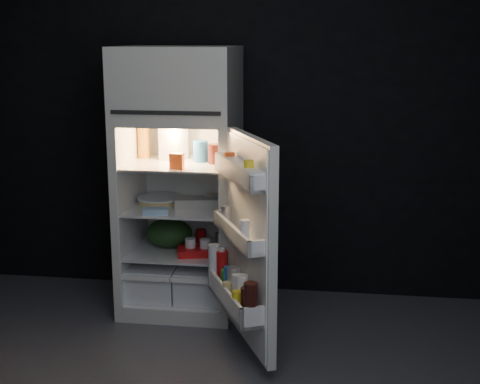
% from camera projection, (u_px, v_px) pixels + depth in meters
% --- Properties ---
extents(wall_back, '(4.00, 0.00, 2.70)m').
position_uv_depth(wall_back, '(226.00, 107.00, 4.74)').
color(wall_back, black).
rests_on(wall_back, ground).
extents(refrigerator, '(0.76, 0.71, 1.78)m').
position_uv_depth(refrigerator, '(181.00, 171.00, 4.50)').
color(refrigerator, silver).
rests_on(refrigerator, ground).
extents(fridge_door, '(0.48, 0.73, 1.22)m').
position_uv_depth(fridge_door, '(245.00, 246.00, 3.80)').
color(fridge_door, silver).
rests_on(fridge_door, ground).
extents(milk_jug, '(0.18, 0.18, 0.24)m').
position_uv_depth(milk_jug, '(173.00, 142.00, 4.50)').
color(milk_jug, white).
rests_on(milk_jug, refrigerator).
extents(mayo_jar, '(0.12, 0.12, 0.14)m').
position_uv_depth(mayo_jar, '(201.00, 151.00, 4.44)').
color(mayo_jar, '#1D579E').
rests_on(mayo_jar, refrigerator).
extents(jam_jar, '(0.11, 0.11, 0.13)m').
position_uv_depth(jam_jar, '(216.00, 154.00, 4.38)').
color(jam_jar, black).
rests_on(jam_jar, refrigerator).
extents(amber_bottle, '(0.11, 0.11, 0.22)m').
position_uv_depth(amber_bottle, '(144.00, 142.00, 4.58)').
color(amber_bottle, '#A86B1B').
rests_on(amber_bottle, refrigerator).
extents(small_carton, '(0.09, 0.07, 0.10)m').
position_uv_depth(small_carton, '(177.00, 161.00, 4.20)').
color(small_carton, '#DA4E19').
rests_on(small_carton, refrigerator).
extents(egg_carton, '(0.30, 0.15, 0.07)m').
position_uv_depth(egg_carton, '(197.00, 204.00, 4.42)').
color(egg_carton, '#9B978D').
rests_on(egg_carton, refrigerator).
extents(pie, '(0.36, 0.36, 0.04)m').
position_uv_depth(pie, '(160.00, 201.00, 4.56)').
color(pie, tan).
rests_on(pie, refrigerator).
extents(flat_package, '(0.17, 0.11, 0.04)m').
position_uv_depth(flat_package, '(156.00, 211.00, 4.28)').
color(flat_package, '#86ABCF').
rests_on(flat_package, refrigerator).
extents(wrapped_pkg, '(0.13, 0.11, 0.05)m').
position_uv_depth(wrapped_pkg, '(215.00, 198.00, 4.62)').
color(wrapped_pkg, beige).
rests_on(wrapped_pkg, refrigerator).
extents(produce_bag, '(0.34, 0.29, 0.20)m').
position_uv_depth(produce_bag, '(169.00, 233.00, 4.58)').
color(produce_bag, '#193815').
rests_on(produce_bag, refrigerator).
extents(yogurt_tray, '(0.32, 0.22, 0.05)m').
position_uv_depth(yogurt_tray, '(199.00, 251.00, 4.43)').
color(yogurt_tray, red).
rests_on(yogurt_tray, refrigerator).
extents(small_can_red, '(0.08, 0.08, 0.09)m').
position_uv_depth(small_can_red, '(201.00, 236.00, 4.71)').
color(small_can_red, red).
rests_on(small_can_red, refrigerator).
extents(small_can_silver, '(0.07, 0.07, 0.09)m').
position_uv_depth(small_can_silver, '(221.00, 239.00, 4.62)').
color(small_can_silver, white).
rests_on(small_can_silver, refrigerator).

